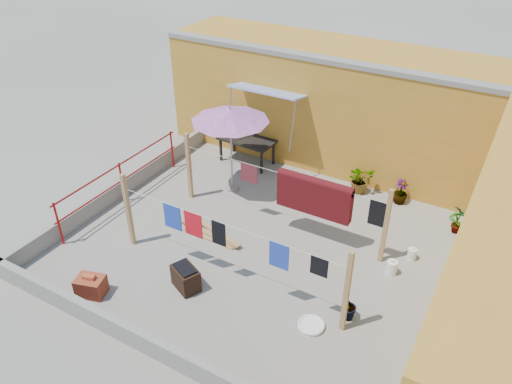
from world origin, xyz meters
TOP-DOWN VIEW (x-y plane):
  - ground at (0.00, 0.00)m, footprint 80.00×80.00m
  - wall_back at (0.50, 4.69)m, footprint 11.00×3.27m
  - parapet_front at (0.00, -3.58)m, footprint 8.30×0.16m
  - parapet_left at (-4.08, 0.00)m, footprint 0.16×7.30m
  - red_railing at (-3.85, -0.20)m, footprint 0.05×4.20m
  - clothesline_rig at (0.70, 0.52)m, footprint 5.09×2.35m
  - patio_umbrella at (-1.80, 1.66)m, footprint 2.14×2.14m
  - outdoor_table at (-2.20, 3.08)m, footprint 1.62×0.87m
  - brick_stack at (-2.12, -3.03)m, footprint 0.64×0.54m
  - lumber_pile at (-1.30, -0.30)m, footprint 2.04×0.64m
  - brazier at (-0.61, -1.95)m, footprint 0.69×0.59m
  - white_basin at (2.00, -1.65)m, footprint 0.50×0.50m
  - water_jug_a at (3.07, 1.17)m, footprint 0.20×0.20m
  - water_jug_b at (2.82, 0.50)m, footprint 0.23×0.23m
  - green_hose at (3.70, 3.20)m, footprint 0.49×0.49m
  - plant_back_a at (1.14, 3.20)m, footprint 0.89×0.88m
  - plant_back_b at (2.20, 3.20)m, footprint 0.48×0.48m
  - plant_right_a at (3.70, 2.63)m, footprint 0.47×0.46m
  - plant_right_b at (2.49, -1.15)m, footprint 0.32×0.38m

SIDE VIEW (x-z plane):
  - ground at x=0.00m, z-range 0.00..0.00m
  - green_hose at x=3.70m, z-range 0.00..0.07m
  - white_basin at x=2.00m, z-range 0.00..0.09m
  - lumber_pile at x=-1.30m, z-range 0.00..0.12m
  - water_jug_a at x=3.07m, z-range -0.02..0.29m
  - water_jug_b at x=2.82m, z-range -0.02..0.34m
  - brick_stack at x=-2.12m, z-range -0.03..0.44m
  - parapet_front at x=0.00m, z-range 0.00..0.44m
  - parapet_left at x=-4.08m, z-range 0.00..0.44m
  - brazier at x=-0.61m, z-range -0.01..0.52m
  - plant_back_b at x=2.20m, z-range 0.00..0.64m
  - plant_right_b at x=2.49m, z-range 0.00..0.65m
  - plant_back_a at x=1.14m, z-range 0.00..0.74m
  - plant_right_a at x=3.70m, z-range 0.00..0.75m
  - outdoor_table at x=-2.20m, z-range 0.30..1.04m
  - red_railing at x=-3.85m, z-range 0.17..1.27m
  - clothesline_rig at x=0.70m, z-range 0.17..1.97m
  - wall_back at x=0.50m, z-range 0.00..3.21m
  - patio_umbrella at x=-1.80m, z-range 0.93..3.25m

